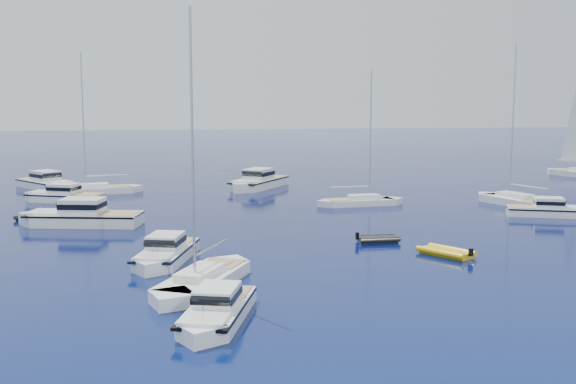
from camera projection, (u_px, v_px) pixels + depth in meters
name	position (u px, v px, depth m)	size (l,w,h in m)	color
ground	(441.00, 318.00, 29.98)	(400.00, 400.00, 0.00)	navy
motor_cruiser_near	(217.00, 322.00, 29.53)	(2.31, 7.54, 1.98)	white
motor_cruiser_left	(165.00, 262.00, 40.52)	(2.48, 8.11, 2.13)	silver
motor_cruiser_centre	(81.00, 225.00, 52.35)	(3.15, 10.31, 2.71)	silver
motor_cruiser_far_r	(550.00, 216.00, 56.52)	(2.35, 7.66, 2.01)	white
motor_cruiser_far_l	(63.00, 202.00, 64.49)	(2.64, 8.62, 2.26)	white
motor_cruiser_distant	(258.00, 188.00, 74.54)	(3.22, 10.53, 2.76)	silver
motor_cruiser_horizon	(47.00, 189.00, 73.97)	(2.96, 9.69, 2.54)	silver
sailboat_fore	(203.00, 286.00, 35.11)	(2.59, 9.96, 14.64)	white
sailboat_mid_r	(518.00, 205.00, 62.37)	(2.71, 10.43, 15.34)	white
sailboat_centre	(360.00, 205.00, 62.37)	(2.29, 8.80, 12.94)	silver
sailboat_far_l	(96.00, 194.00, 70.19)	(2.65, 10.18, 14.96)	white
tender_yellow	(446.00, 256.00, 42.13)	(1.98, 3.59, 0.95)	#E7B80D
tender_grey_near	(378.00, 242.00, 46.08)	(1.68, 2.94, 0.95)	black
tender_grey_far	(36.00, 220.00, 54.76)	(1.81, 3.23, 0.95)	black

